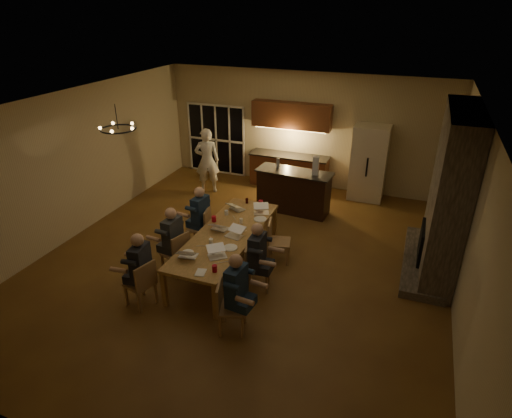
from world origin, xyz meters
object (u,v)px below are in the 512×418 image
object	(u,v)px
standing_person	(207,161)
mug_mid	(241,221)
bar_bottle	(278,163)
laptop_b	(217,251)
redcup_far	(261,203)
chair_right_mid	(258,267)
bar_island	(293,191)
chair_left_mid	(175,252)
mug_back	(226,213)
plate_far	(260,219)
laptop_d	(234,231)
chair_right_far	(279,241)
bar_blender	(316,166)
plate_near	(230,248)
person_right_near	(236,292)
laptop_f	(261,208)
laptop_c	(220,224)
chair_left_near	(140,283)
mug_front	(211,241)
plate_left	(188,253)
person_left_mid	(173,240)
chair_right_near	(232,308)
person_left_far	(201,217)
person_right_mid	(257,258)
redcup_near	(215,269)
chair_left_far	(199,227)
refrigerator	(369,163)
redcup_mid	(214,219)
can_cola	(247,201)
dining_table	(227,250)
can_silver	(213,248)

from	to	relation	value
standing_person	mug_mid	size ratio (longest dim) A/B	18.11
bar_bottle	laptop_b	bearing A→B (deg)	-87.66
redcup_far	chair_right_mid	bearing A→B (deg)	-70.97
bar_island	chair_left_mid	world-z (taller)	bar_island
mug_back	plate_far	size ratio (longest dim) A/B	0.37
laptop_d	plate_far	xyz separation A→B (m)	(0.22, 0.85, -0.10)
chair_right_far	bar_bottle	bearing A→B (deg)	6.13
bar_blender	plate_near	bearing A→B (deg)	-108.67
chair_right_far	person_right_near	distance (m)	2.17
laptop_f	redcup_far	size ratio (longest dim) A/B	2.67
redcup_far	plate_near	xyz separation A→B (m)	(0.11, -1.91, -0.05)
chair_right_far	laptop_c	size ratio (longest dim) A/B	2.78
chair_left_near	chair_left_mid	bearing A→B (deg)	-166.11
laptop_c	mug_front	distance (m)	0.59
chair_left_near	redcup_far	distance (m)	3.29
redcup_far	plate_far	world-z (taller)	redcup_far
chair_left_mid	plate_left	distance (m)	0.70
standing_person	bar_bottle	size ratio (longest dim) A/B	7.55
laptop_c	person_left_mid	bearing A→B (deg)	46.60
chair_right_near	person_left_mid	world-z (taller)	person_left_mid
person_left_far	mug_back	size ratio (longest dim) A/B	13.80
redcup_far	bar_island	bearing A→B (deg)	77.48
chair_left_near	plate_near	bearing A→B (deg)	150.45
person_left_far	mug_front	bearing A→B (deg)	43.58
laptop_b	plate_far	bearing A→B (deg)	43.32
person_right_mid	mug_front	distance (m)	0.96
chair_left_near	laptop_f	distance (m)	3.02
person_left_far	plate_left	world-z (taller)	person_left_far
chair_left_near	chair_right_far	distance (m)	2.87
person_left_far	bar_blender	bearing A→B (deg)	147.84
redcup_near	standing_person	bearing A→B (deg)	118.20
person_right_near	chair_left_far	bearing A→B (deg)	46.48
mug_mid	plate_near	bearing A→B (deg)	-78.59
refrigerator	redcup_mid	size ratio (longest dim) A/B	16.67
can_cola	redcup_mid	bearing A→B (deg)	-105.49
redcup_mid	bar_blender	bearing A→B (deg)	59.39
dining_table	chair_left_far	world-z (taller)	chair_left_far
can_cola	bar_island	bearing A→B (deg)	65.74
chair_left_mid	dining_table	bearing A→B (deg)	140.63
chair_left_far	chair_right_far	size ratio (longest dim) A/B	1.00
laptop_f	mug_mid	distance (m)	0.62
person_right_mid	bar_bottle	distance (m)	3.66
bar_island	laptop_f	xyz separation A→B (m)	(-0.18, -1.84, 0.32)
redcup_far	laptop_f	bearing A→B (deg)	-67.75
chair_right_far	mug_back	distance (m)	1.30
mug_front	redcup_near	xyz separation A→B (m)	(0.47, -0.81, 0.01)
chair_left_mid	redcup_near	bearing A→B (deg)	77.63
plate_near	dining_table	bearing A→B (deg)	122.59
laptop_f	can_silver	world-z (taller)	laptop_f
chair_left_near	mug_front	xyz separation A→B (m)	(0.81, 1.19, 0.36)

